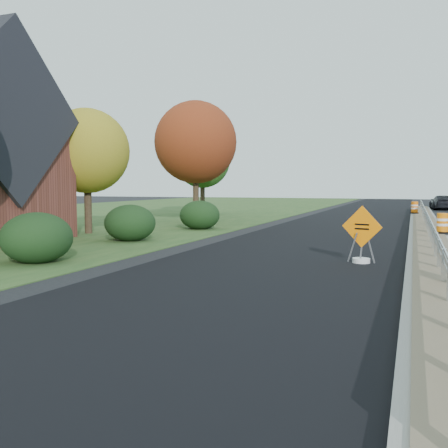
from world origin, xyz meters
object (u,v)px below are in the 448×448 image
(barrel_median_mid, at_px, (443,224))
(car_dark_far, at_px, (442,203))
(caution_sign, at_px, (361,249))
(barrel_median_far, at_px, (415,208))

(barrel_median_mid, xyz_separation_m, car_dark_far, (1.34, 27.84, 0.02))
(caution_sign, distance_m, barrel_median_mid, 8.62)
(caution_sign, distance_m, car_dark_far, 36.27)
(car_dark_far, bearing_deg, caution_sign, 79.09)
(barrel_median_far, bearing_deg, car_dark_far, 78.48)
(barrel_median_far, xyz_separation_m, car_dark_far, (2.44, 11.98, 0.02))
(car_dark_far, bearing_deg, barrel_median_far, 73.81)
(barrel_median_mid, bearing_deg, caution_sign, -107.54)
(caution_sign, bearing_deg, barrel_median_far, 104.15)
(barrel_median_far, height_order, car_dark_far, car_dark_far)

